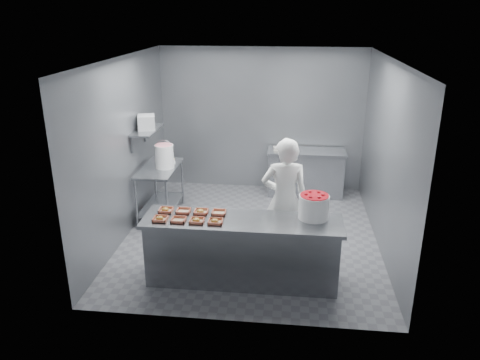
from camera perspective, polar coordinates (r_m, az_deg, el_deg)
name	(u,v)px	position (r m, az deg, el deg)	size (l,w,h in m)	color
floor	(251,235)	(7.67, 1.35, -6.69)	(4.50, 4.50, 0.00)	#4C4C51
ceiling	(253,58)	(6.88, 1.54, 14.61)	(4.50, 4.50, 0.00)	white
wall_back	(262,120)	(9.32, 2.65, 7.35)	(4.00, 0.04, 2.80)	slate
wall_left	(125,148)	(7.58, -13.84, 3.76)	(0.04, 4.50, 2.80)	slate
wall_right	(386,157)	(7.27, 17.37, 2.71)	(0.04, 4.50, 2.80)	slate
service_counter	(242,250)	(6.27, 0.27, -8.54)	(2.60, 0.70, 0.90)	slate
prep_table	(160,184)	(8.26, -9.71, -0.47)	(0.60, 1.20, 0.90)	slate
back_counter	(306,172)	(9.23, 7.99, 0.93)	(1.50, 0.60, 0.90)	slate
wall_shelf	(147,130)	(8.03, -11.29, 5.98)	(0.35, 0.90, 0.03)	slate
tray_0	(160,219)	(6.13, -9.72, -4.66)	(0.19, 0.18, 0.06)	tan
tray_1	(179,220)	(6.07, -7.50, -4.82)	(0.19, 0.18, 0.04)	tan
tray_2	(197,220)	(6.02, -5.30, -4.92)	(0.19, 0.18, 0.06)	tan
tray_3	(215,221)	(5.98, -3.03, -5.05)	(0.19, 0.18, 0.06)	tan
tray_4	(166,210)	(6.37, -9.04, -3.62)	(0.19, 0.18, 0.06)	tan
tray_5	(183,211)	(6.32, -6.91, -3.76)	(0.19, 0.18, 0.04)	tan
tray_6	(201,211)	(6.27, -4.79, -3.85)	(0.19, 0.18, 0.06)	tan
tray_7	(219,213)	(6.23, -2.59, -3.98)	(0.19, 0.18, 0.04)	tan
worker	(284,200)	(6.68, 5.44, -2.42)	(0.66, 0.44, 1.82)	white
strawberry_tub	(314,206)	(6.12, 8.99, -3.13)	(0.39, 0.39, 0.32)	white
glaze_bucket	(164,156)	(8.07, -9.21, 2.94)	(0.33, 0.32, 0.49)	white
bucket_lid	(166,163)	(8.35, -9.05, 2.12)	(0.34, 0.34, 0.03)	white
rag	(170,160)	(8.50, -8.48, 2.46)	(0.15, 0.13, 0.02)	#CCB28C
appliance	(146,122)	(8.00, -11.35, 6.91)	(0.28, 0.32, 0.24)	gray
paper_stack	(282,148)	(9.09, 5.08, 3.85)	(0.30, 0.22, 0.05)	silver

